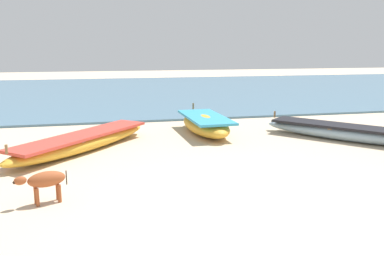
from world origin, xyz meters
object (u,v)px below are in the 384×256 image
(fishing_boat_0, at_px, (347,132))
(calf_near_rust, at_px, (45,181))
(fishing_boat_3, at_px, (83,141))
(fishing_boat_6, at_px, (205,124))

(fishing_boat_0, relative_size, calf_near_rust, 5.03)
(calf_near_rust, bearing_deg, fishing_boat_3, -115.82)
(fishing_boat_0, relative_size, fishing_boat_6, 1.35)
(fishing_boat_3, relative_size, fishing_boat_6, 1.32)
(fishing_boat_6, relative_size, calf_near_rust, 3.74)
(fishing_boat_3, distance_m, fishing_boat_6, 3.82)
(fishing_boat_3, height_order, calf_near_rust, fishing_boat_3)
(fishing_boat_0, height_order, calf_near_rust, fishing_boat_0)
(fishing_boat_0, xyz_separation_m, calf_near_rust, (-7.79, -3.08, 0.17))
(fishing_boat_6, bearing_deg, fishing_boat_0, -117.32)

